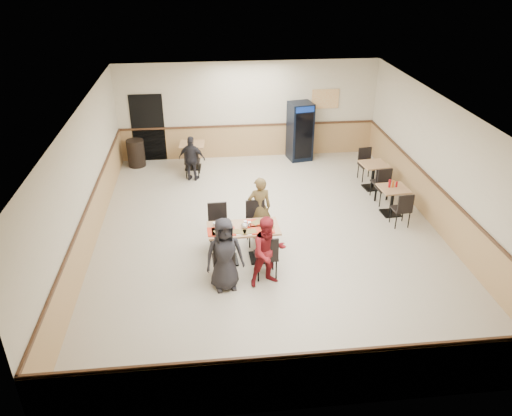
{
  "coord_description": "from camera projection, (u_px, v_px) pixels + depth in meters",
  "views": [
    {
      "loc": [
        -1.4,
        -9.98,
        5.98
      ],
      "look_at": [
        -0.36,
        -0.5,
        0.98
      ],
      "focal_mm": 35.0,
      "sensor_mm": 36.0,
      "label": 1
    }
  ],
  "objects": [
    {
      "name": "main_table",
      "position": [
        244.0,
        238.0,
        10.5
      ],
      "size": [
        1.52,
        0.8,
        0.8
      ],
      "rotation": [
        0.0,
        0.0,
        0.04
      ],
      "color": "black",
      "rests_on": "ground"
    },
    {
      "name": "trash_bin",
      "position": [
        136.0,
        153.0,
        15.17
      ],
      "size": [
        0.53,
        0.53,
        0.83
      ],
      "primitive_type": "cylinder",
      "color": "black",
      "rests_on": "ground"
    },
    {
      "name": "main_chairs",
      "position": [
        241.0,
        240.0,
        10.51
      ],
      "size": [
        1.39,
        1.8,
        1.01
      ],
      "rotation": [
        0.0,
        0.0,
        0.04
      ],
      "color": "black",
      "rests_on": "ground"
    },
    {
      "name": "side_table_near",
      "position": [
        393.0,
        197.0,
        12.38
      ],
      "size": [
        0.72,
        0.72,
        0.72
      ],
      "rotation": [
        0.0,
        0.0,
        0.07
      ],
      "color": "black",
      "rests_on": "ground"
    },
    {
      "name": "side_table_far_chair_south",
      "position": [
        380.0,
        182.0,
        13.2
      ],
      "size": [
        0.48,
        0.48,
        0.94
      ],
      "primitive_type": null,
      "rotation": [
        0.0,
        0.0,
        3.26
      ],
      "color": "black",
      "rests_on": "ground"
    },
    {
      "name": "back_table_chair_lone",
      "position": [
        192.0,
        160.0,
        14.44
      ],
      "size": [
        0.49,
        0.49,
        0.99
      ],
      "primitive_type": null,
      "rotation": [
        0.0,
        0.0,
        3.07
      ],
      "color": "black",
      "rests_on": "ground"
    },
    {
      "name": "diner_man_opposite",
      "position": [
        259.0,
        208.0,
        11.25
      ],
      "size": [
        0.59,
        0.42,
        1.5
      ],
      "primitive_type": "imported",
      "rotation": [
        0.0,
        0.0,
        3.26
      ],
      "color": "brown",
      "rests_on": "ground"
    },
    {
      "name": "diner_woman_right",
      "position": [
        268.0,
        252.0,
        9.66
      ],
      "size": [
        0.84,
        0.73,
        1.48
      ],
      "primitive_type": "imported",
      "rotation": [
        0.0,
        0.0,
        0.26
      ],
      "color": "maroon",
      "rests_on": "ground"
    },
    {
      "name": "back_table",
      "position": [
        192.0,
        152.0,
        14.98
      ],
      "size": [
        0.78,
        0.78,
        0.78
      ],
      "rotation": [
        0.0,
        0.0,
        -0.07
      ],
      "color": "black",
      "rests_on": "ground"
    },
    {
      "name": "ground",
      "position": [
        269.0,
        234.0,
        11.69
      ],
      "size": [
        10.0,
        10.0,
        0.0
      ],
      "primitive_type": "plane",
      "color": "beige",
      "rests_on": "ground"
    },
    {
      "name": "diner_woman_left",
      "position": [
        225.0,
        254.0,
        9.54
      ],
      "size": [
        0.81,
        0.59,
        1.52
      ],
      "primitive_type": "imported",
      "rotation": [
        0.0,
        0.0,
        0.15
      ],
      "color": "black",
      "rests_on": "ground"
    },
    {
      "name": "condiment_caddy",
      "position": [
        392.0,
        184.0,
        12.26
      ],
      "size": [
        0.23,
        0.06,
        0.2
      ],
      "color": "#AA0C12",
      "rests_on": "side_table_near"
    },
    {
      "name": "room_shell",
      "position": [
        321.0,
        166.0,
        13.84
      ],
      "size": [
        10.0,
        10.0,
        10.0
      ],
      "color": "silver",
      "rests_on": "ground"
    },
    {
      "name": "pepsi_cooler",
      "position": [
        300.0,
        131.0,
        15.47
      ],
      "size": [
        0.79,
        0.79,
        1.81
      ],
      "rotation": [
        0.0,
        0.0,
        0.18
      ],
      "color": "black",
      "rests_on": "ground"
    },
    {
      "name": "tabletop_clutter",
      "position": [
        241.0,
        228.0,
        10.3
      ],
      "size": [
        1.41,
        0.68,
        0.12
      ],
      "rotation": [
        0.0,
        0.0,
        0.04
      ],
      "color": "red",
      "rests_on": "main_table"
    },
    {
      "name": "side_table_far",
      "position": [
        373.0,
        172.0,
        13.71
      ],
      "size": [
        0.77,
        0.77,
        0.74
      ],
      "rotation": [
        0.0,
        0.0,
        0.12
      ],
      "color": "black",
      "rests_on": "ground"
    },
    {
      "name": "lone_diner",
      "position": [
        192.0,
        159.0,
        14.14
      ],
      "size": [
        0.83,
        0.52,
        1.31
      ],
      "primitive_type": "imported",
      "rotation": [
        0.0,
        0.0,
        2.86
      ],
      "color": "black",
      "rests_on": "ground"
    },
    {
      "name": "side_table_near_chair_south",
      "position": [
        401.0,
        208.0,
        11.88
      ],
      "size": [
        0.45,
        0.45,
        0.92
      ],
      "primitive_type": null,
      "rotation": [
        0.0,
        0.0,
        3.22
      ],
      "color": "black",
      "rests_on": "ground"
    },
    {
      "name": "side_table_near_chair_north",
      "position": [
        385.0,
        188.0,
        12.89
      ],
      "size": [
        0.45,
        0.45,
        0.92
      ],
      "primitive_type": null,
      "rotation": [
        0.0,
        0.0,
        0.07
      ],
      "color": "black",
      "rests_on": "ground"
    },
    {
      "name": "side_table_far_chair_north",
      "position": [
        367.0,
        164.0,
        14.24
      ],
      "size": [
        0.48,
        0.48,
        0.94
      ],
      "primitive_type": null,
      "rotation": [
        0.0,
        0.0,
        0.12
      ],
      "color": "black",
      "rests_on": "ground"
    }
  ]
}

